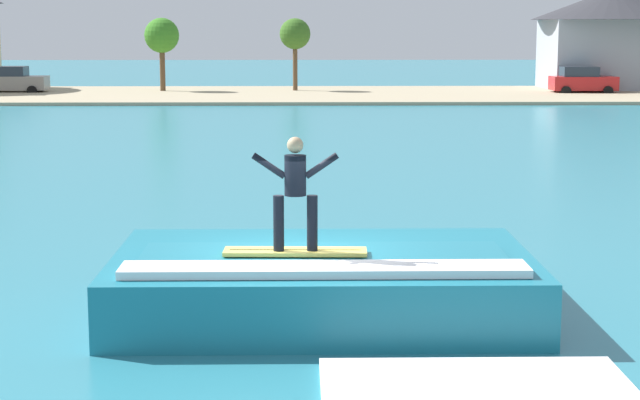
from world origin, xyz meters
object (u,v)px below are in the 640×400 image
at_px(house_gabled_white, 612,31).
at_px(tree_tall_bare, 295,35).
at_px(car_near_shore, 12,80).
at_px(surfer, 295,187).
at_px(tree_short_bushy, 162,36).
at_px(wave_crest, 323,283).
at_px(car_far_shore, 582,81).
at_px(surfboard, 295,252).

height_order(house_gabled_white, tree_tall_bare, house_gabled_white).
height_order(car_near_shore, tree_tall_bare, tree_tall_bare).
relative_size(surfer, car_near_shore, 0.38).
bearing_deg(tree_short_bushy, house_gabled_white, 4.12).
xyz_separation_m(wave_crest, car_near_shore, (-19.31, 55.24, 0.44)).
height_order(car_far_shore, tree_tall_bare, tree_tall_bare).
bearing_deg(car_near_shore, house_gabled_white, 4.39).
xyz_separation_m(wave_crest, surfboard, (-0.42, -0.51, 0.61)).
relative_size(surfboard, car_far_shore, 0.51).
bearing_deg(surfboard, car_far_shore, 71.29).
height_order(surfer, house_gabled_white, house_gabled_white).
bearing_deg(car_near_shore, tree_short_bushy, 5.22).
relative_size(surfboard, car_near_shore, 0.48).
relative_size(car_far_shore, tree_tall_bare, 0.84).
bearing_deg(house_gabled_white, car_near_shore, -175.61).
bearing_deg(tree_tall_bare, car_far_shore, -7.09).
relative_size(wave_crest, tree_short_bushy, 1.28).
relative_size(car_far_shore, house_gabled_white, 0.38).
height_order(surfboard, car_near_shore, car_near_shore).
distance_m(wave_crest, surfboard, 0.90).
xyz_separation_m(surfboard, tree_tall_bare, (-0.25, 57.00, 2.76)).
xyz_separation_m(car_far_shore, house_gabled_white, (3.04, 4.19, 3.16)).
bearing_deg(tree_tall_bare, surfer, -89.74).
bearing_deg(car_near_shore, surfboard, -71.29).
relative_size(wave_crest, surfer, 3.79).
bearing_deg(house_gabled_white, surfer, -110.08).
bearing_deg(tree_short_bushy, surfboard, -80.88).
bearing_deg(surfboard, car_near_shore, 108.71).
distance_m(tree_tall_bare, tree_short_bushy, 8.84).
height_order(surfboard, surfer, surfer).
height_order(house_gabled_white, tree_short_bushy, house_gabled_white).
bearing_deg(car_far_shore, car_near_shore, 178.34).
bearing_deg(tree_tall_bare, surfboard, -89.75).
bearing_deg(wave_crest, house_gabled_white, 70.09).
height_order(wave_crest, house_gabled_white, house_gabled_white).
bearing_deg(wave_crest, tree_tall_bare, 90.69).
bearing_deg(tree_short_bushy, tree_tall_bare, 2.29).
bearing_deg(surfboard, house_gabled_white, 69.88).
bearing_deg(car_far_shore, wave_crest, -108.47).
relative_size(car_near_shore, tree_tall_bare, 0.89).
bearing_deg(surfer, house_gabled_white, 69.92).
relative_size(surfer, house_gabled_white, 0.15).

